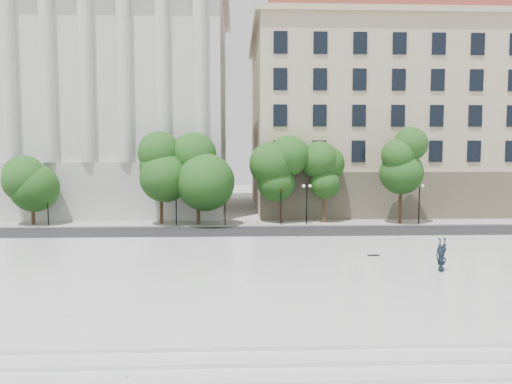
% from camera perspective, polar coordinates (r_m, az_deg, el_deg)
% --- Properties ---
extents(ground, '(160.00, 160.00, 0.00)m').
position_cam_1_polar(ground, '(25.53, -1.25, -11.50)').
color(ground, '#A9A8A0').
rests_on(ground, ground).
extents(plaza, '(44.00, 22.00, 0.45)m').
position_cam_1_polar(plaza, '(28.37, -1.36, -9.37)').
color(plaza, silver).
rests_on(plaza, ground).
extents(street, '(60.00, 8.00, 0.02)m').
position_cam_1_polar(street, '(43.11, -1.67, -4.80)').
color(street, black).
rests_on(street, ground).
extents(far_sidewalk, '(60.00, 4.00, 0.12)m').
position_cam_1_polar(far_sidewalk, '(49.03, -1.74, -3.58)').
color(far_sidewalk, '#ADAAA0').
rests_on(far_sidewalk, ground).
extents(building_west, '(31.50, 27.65, 25.60)m').
position_cam_1_polar(building_west, '(65.49, -17.16, 9.54)').
color(building_west, beige).
rests_on(building_west, ground).
extents(building_east, '(36.00, 26.15, 23.00)m').
position_cam_1_polar(building_east, '(66.75, 15.72, 7.98)').
color(building_east, tan).
rests_on(building_east, ground).
extents(traffic_light_west, '(0.59, 1.81, 4.22)m').
position_cam_1_polar(traffic_light_west, '(46.95, -3.58, 0.53)').
color(traffic_light_west, black).
rests_on(traffic_light_west, ground).
extents(traffic_light_east, '(0.72, 1.74, 4.19)m').
position_cam_1_polar(traffic_light_east, '(47.13, 2.88, 0.51)').
color(traffic_light_east, black).
rests_on(traffic_light_east, ground).
extents(person_lying, '(1.11, 2.00, 0.51)m').
position_cam_1_polar(person_lying, '(29.78, 20.40, -8.04)').
color(person_lying, black).
rests_on(person_lying, plaza).
extents(skateboard, '(0.75, 0.21, 0.08)m').
position_cam_1_polar(skateboard, '(32.93, 13.27, -7.05)').
color(skateboard, black).
rests_on(skateboard, plaza).
extents(plaza_steps, '(44.00, 3.00, 0.30)m').
position_cam_1_polar(plaza_steps, '(17.11, -0.69, -19.45)').
color(plaza_steps, silver).
rests_on(plaza_steps, ground).
extents(street_trees, '(39.35, 4.95, 7.81)m').
position_cam_1_polar(street_trees, '(48.07, -5.31, 2.30)').
color(street_trees, '#382619').
rests_on(street_trees, ground).
extents(lamp_posts, '(36.15, 0.28, 4.35)m').
position_cam_1_polar(lamp_posts, '(47.31, -2.09, -0.52)').
color(lamp_posts, black).
rests_on(lamp_posts, ground).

